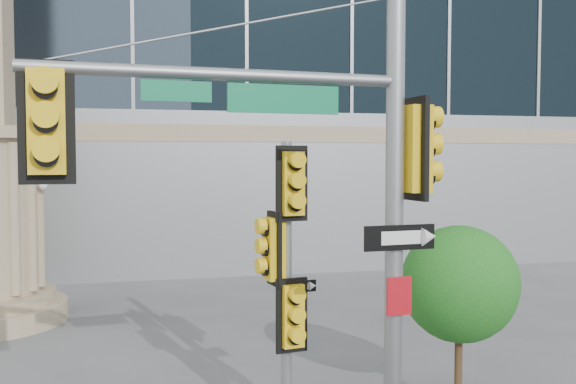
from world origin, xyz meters
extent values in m
cone|color=#472D14|center=(-4.70, 9.00, 5.35)|extent=(0.24, 0.24, 0.50)
cylinder|color=slate|center=(1.11, -1.50, 3.16)|extent=(0.23, 0.23, 6.31)
cylinder|color=slate|center=(-1.09, -1.67, 5.26)|extent=(4.42, 0.49, 0.15)
cube|color=#0E754A|center=(-0.35, -1.63, 5.00)|extent=(1.37, 0.15, 0.34)
cube|color=yellow|center=(-2.98, -1.82, 4.68)|extent=(0.60, 0.34, 1.32)
cube|color=yellow|center=(1.41, -1.48, 4.42)|extent=(0.34, 0.60, 1.32)
cube|color=black|center=(1.13, -1.65, 3.31)|extent=(0.97, 0.11, 0.32)
cube|color=red|center=(1.13, -1.65, 2.58)|extent=(0.34, 0.06, 0.48)
cylinder|color=slate|center=(0.20, 0.51, 2.28)|extent=(0.16, 0.16, 4.56)
cube|color=yellow|center=(0.23, 0.32, 3.92)|extent=(0.53, 0.33, 1.14)
cube|color=yellow|center=(0.00, 0.48, 2.92)|extent=(0.33, 0.53, 1.14)
cube|color=yellow|center=(0.23, 0.32, 1.92)|extent=(0.53, 0.33, 1.14)
cube|color=black|center=(0.38, 0.43, 2.33)|extent=(0.56, 0.11, 0.18)
cylinder|color=#382314|center=(3.28, 0.74, 0.85)|extent=(0.13, 0.13, 1.70)
sphere|color=#135618|center=(3.28, 0.74, 2.18)|extent=(1.99, 1.99, 1.99)
sphere|color=#135618|center=(3.71, 0.98, 1.89)|extent=(1.23, 1.23, 1.23)
sphere|color=#135618|center=(2.95, 0.51, 1.94)|extent=(1.04, 1.04, 1.04)
camera|label=1|loc=(-2.12, -9.02, 4.30)|focal=40.00mm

